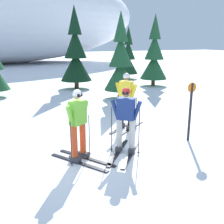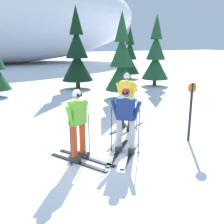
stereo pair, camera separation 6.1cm
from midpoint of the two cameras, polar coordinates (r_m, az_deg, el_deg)
ground_plane at (r=6.94m, az=-7.99°, el=-8.88°), size 120.00×120.00×0.00m
skier_navy_jacket at (r=6.67m, az=3.18°, el=-1.64°), size 1.48×1.63×1.70m
skier_lime_jacket at (r=6.28m, az=-7.02°, el=-2.70°), size 1.25×1.64×1.73m
skier_yellow_jacket at (r=8.50m, az=3.34°, el=2.55°), size 1.59×1.31×1.83m
pine_tree_center at (r=16.08m, az=-7.41°, el=12.10°), size 1.84×1.84×4.77m
pine_tree_center_right at (r=13.19m, az=2.23°, el=10.50°), size 1.61×1.61×4.17m
pine_tree_right at (r=20.19m, az=3.92°, el=11.65°), size 1.47×1.47×3.82m
pine_tree_far_right at (r=17.17m, az=9.44°, el=11.66°), size 1.69×1.69×4.38m
trail_marker_post at (r=7.78m, az=16.72°, el=0.66°), size 0.28×0.07×1.69m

